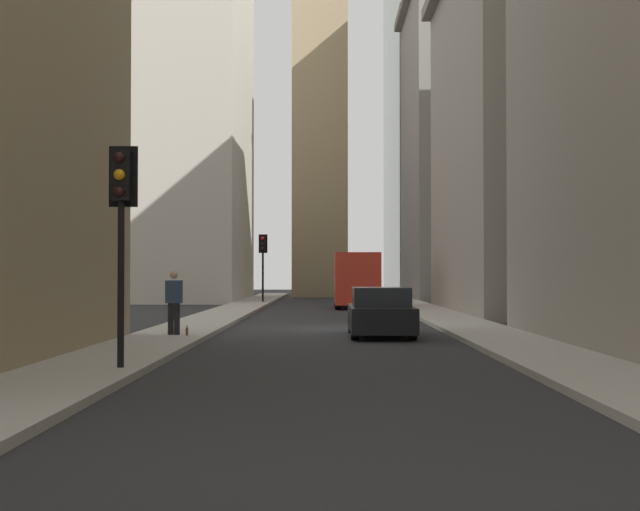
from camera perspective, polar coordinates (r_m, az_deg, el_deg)
ground_plane at (r=28.61m, az=0.74°, el=-4.81°), size 135.00×135.00×0.00m
sidewalk_right at (r=28.93m, az=-8.24°, el=-4.62°), size 90.00×2.20×0.14m
sidewalk_left at (r=28.98m, az=9.70°, el=-4.61°), size 90.00×2.20×0.14m
building_left_midfar at (r=41.87m, az=15.51°, el=9.65°), size 15.95×10.50×19.28m
building_left_far at (r=62.04m, az=10.51°, el=8.45°), size 13.00×10.50×24.29m
building_right_far at (r=59.51m, az=-9.86°, el=10.52°), size 14.93×10.50×27.69m
church_spire at (r=69.53m, az=-0.00°, el=15.01°), size 4.62×4.62×40.56m
delivery_truck at (r=45.43m, az=2.39°, el=-1.62°), size 6.46×2.25×2.84m
sedan_black at (r=24.97m, az=4.00°, el=-3.81°), size 4.30×1.78×1.42m
traffic_light_foreground at (r=15.92m, az=-12.92°, el=3.34°), size 0.43×0.52×3.97m
traffic_light_midblock at (r=51.21m, az=-3.77°, el=0.22°), size 0.43×0.52×3.97m
pedestrian at (r=24.03m, az=-9.57°, el=-2.89°), size 0.26×0.44×1.74m
discarded_bottle at (r=23.72m, az=-8.73°, el=-4.95°), size 0.07×0.07×0.27m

